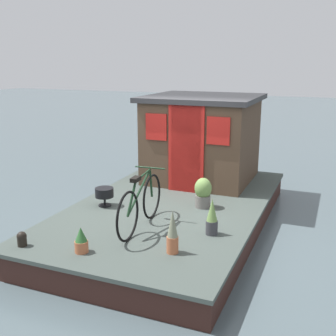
# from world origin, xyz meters

# --- Properties ---
(ground_plane) EXTENTS (60.00, 60.00, 0.00)m
(ground_plane) POSITION_xyz_m (0.00, 0.00, 0.00)
(ground_plane) COLOR #4C5B60
(houseboat_deck) EXTENTS (5.67, 3.21, 0.45)m
(houseboat_deck) POSITION_xyz_m (0.00, 0.00, 0.23)
(houseboat_deck) COLOR #424C47
(houseboat_deck) RESTS_ON ground_plane
(houseboat_cabin) EXTENTS (2.19, 2.29, 1.80)m
(houseboat_cabin) POSITION_xyz_m (1.72, 0.00, 1.36)
(houseboat_cabin) COLOR #4C3828
(houseboat_cabin) RESTS_ON houseboat_deck
(bicycle) EXTENTS (1.69, 0.50, 0.88)m
(bicycle) POSITION_xyz_m (-1.30, 0.00, 0.86)
(bicycle) COLOR black
(bicycle) RESTS_ON houseboat_deck
(potted_plant_sage) EXTENTS (0.16, 0.16, 0.61)m
(potted_plant_sage) POSITION_xyz_m (-1.90, -0.77, 0.74)
(potted_plant_sage) COLOR #B2603D
(potted_plant_sage) RESTS_ON houseboat_deck
(potted_plant_succulent) EXTENTS (0.18, 0.18, 0.56)m
(potted_plant_succulent) POSITION_xyz_m (-1.10, -1.07, 0.72)
(potted_plant_succulent) COLOR #38383D
(potted_plant_succulent) RESTS_ON houseboat_deck
(potted_plant_lavender) EXTENTS (0.18, 0.18, 0.36)m
(potted_plant_lavender) POSITION_xyz_m (-2.36, 0.38, 0.62)
(potted_plant_lavender) COLOR #B2603D
(potted_plant_lavender) RESTS_ON houseboat_deck
(potted_plant_fern) EXTENTS (0.30, 0.30, 0.53)m
(potted_plant_fern) POSITION_xyz_m (-0.02, -0.59, 0.72)
(potted_plant_fern) COLOR slate
(potted_plant_fern) RESTS_ON houseboat_deck
(charcoal_grill) EXTENTS (0.33, 0.33, 0.33)m
(charcoal_grill) POSITION_xyz_m (-0.62, 1.05, 0.69)
(charcoal_grill) COLOR black
(charcoal_grill) RESTS_ON houseboat_deck
(mooring_bollard) EXTENTS (0.14, 0.14, 0.21)m
(mooring_bollard) POSITION_xyz_m (-2.50, 1.26, 0.56)
(mooring_bollard) COLOR black
(mooring_bollard) RESTS_ON houseboat_deck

